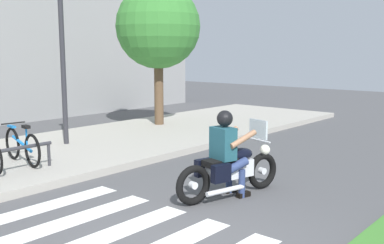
{
  "coord_description": "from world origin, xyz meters",
  "views": [
    {
      "loc": [
        -3.75,
        -3.64,
        2.35
      ],
      "look_at": [
        2.96,
        2.17,
        0.97
      ],
      "focal_mm": 42.12,
      "sensor_mm": 36.0,
      "label": 1
    }
  ],
  "objects_px": {
    "motorcycle": "(230,169)",
    "bicycle_6": "(22,146)",
    "rider": "(227,148)",
    "tree_near_rack": "(158,27)",
    "street_lamp": "(62,46)"
  },
  "relations": [
    {
      "from": "motorcycle",
      "to": "bicycle_6",
      "type": "bearing_deg",
      "value": 108.98
    },
    {
      "from": "motorcycle",
      "to": "rider",
      "type": "height_order",
      "value": "rider"
    },
    {
      "from": "motorcycle",
      "to": "bicycle_6",
      "type": "height_order",
      "value": "motorcycle"
    },
    {
      "from": "motorcycle",
      "to": "tree_near_rack",
      "type": "distance_m",
      "value": 7.27
    },
    {
      "from": "motorcycle",
      "to": "street_lamp",
      "type": "distance_m",
      "value": 5.53
    },
    {
      "from": "rider",
      "to": "bicycle_6",
      "type": "relative_size",
      "value": 0.89
    },
    {
      "from": "street_lamp",
      "to": "rider",
      "type": "bearing_deg",
      "value": -94.23
    },
    {
      "from": "bicycle_6",
      "to": "tree_near_rack",
      "type": "xyz_separation_m",
      "value": [
        5.3,
        1.45,
        2.58
      ]
    },
    {
      "from": "motorcycle",
      "to": "tree_near_rack",
      "type": "xyz_separation_m",
      "value": [
        3.89,
        5.54,
        2.64
      ]
    },
    {
      "from": "rider",
      "to": "bicycle_6",
      "type": "bearing_deg",
      "value": 108.13
    },
    {
      "from": "rider",
      "to": "tree_near_rack",
      "type": "height_order",
      "value": "tree_near_rack"
    },
    {
      "from": "street_lamp",
      "to": "tree_near_rack",
      "type": "xyz_separation_m",
      "value": [
        3.59,
        0.4,
        0.61
      ]
    },
    {
      "from": "bicycle_6",
      "to": "street_lamp",
      "type": "xyz_separation_m",
      "value": [
        1.71,
        1.05,
        1.97
      ]
    },
    {
      "from": "rider",
      "to": "street_lamp",
      "type": "xyz_separation_m",
      "value": [
        0.38,
        5.12,
        1.66
      ]
    },
    {
      "from": "motorcycle",
      "to": "tree_near_rack",
      "type": "relative_size",
      "value": 0.47
    }
  ]
}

